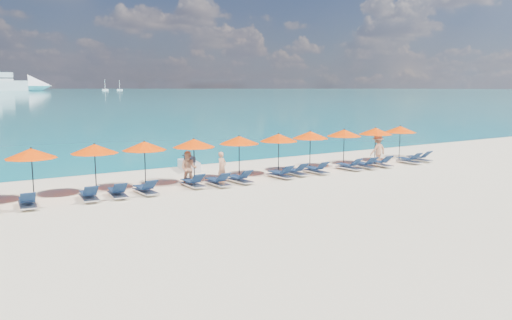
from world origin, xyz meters
TOP-DOWN VIEW (x-y plane):
  - ground at (0.00, 0.00)m, footprint 1400.00×1400.00m
  - sailboat_near at (140.80, 553.26)m, footprint 6.83×2.28m
  - sailboat_far at (158.44, 557.32)m, footprint 6.42×2.14m
  - jetski at (-1.11, 8.52)m, footprint 1.25×2.37m
  - beachgoer_a at (-1.24, 4.24)m, footprint 0.67×0.56m
  - beachgoer_b at (-2.98, 4.37)m, footprint 0.94×0.86m
  - beachgoer_c at (9.61, 4.32)m, footprint 1.20×0.60m
  - umbrella_1 at (-9.87, 4.83)m, footprint 2.10×2.10m
  - umbrella_2 at (-7.24, 5.03)m, footprint 2.10×2.10m
  - umbrella_3 at (-4.97, 4.92)m, footprint 2.10×2.10m
  - umbrella_4 at (-2.51, 4.75)m, footprint 2.10×2.10m
  - umbrella_5 at (0.09, 4.81)m, footprint 2.10×2.10m
  - umbrella_6 at (2.53, 4.74)m, footprint 2.10×2.10m
  - umbrella_7 at (4.92, 5.03)m, footprint 2.10×2.10m
  - umbrella_8 at (7.42, 4.94)m, footprint 2.10×2.10m
  - umbrella_9 at (9.88, 4.81)m, footprint 2.10×2.10m
  - umbrella_10 at (12.23, 4.96)m, footprint 2.10×2.10m
  - lounger_2 at (-10.28, 3.60)m, footprint 0.73×1.74m
  - lounger_3 at (-7.90, 3.61)m, footprint 0.74×1.74m
  - lounger_4 at (-6.70, 3.58)m, footprint 0.76×1.75m
  - lounger_5 at (-5.45, 3.55)m, footprint 0.71×1.73m
  - lounger_6 at (-3.01, 3.85)m, footprint 0.68×1.72m
  - lounger_7 at (-1.86, 3.48)m, footprint 0.68×1.72m
  - lounger_8 at (-0.60, 3.58)m, footprint 0.78×1.75m
  - lounger_9 at (1.92, 3.62)m, footprint 0.73×1.74m
  - lounger_10 at (3.02, 3.86)m, footprint 0.73×1.74m
  - lounger_11 at (4.34, 3.71)m, footprint 0.67×1.72m
  - lounger_12 at (6.71, 3.65)m, footprint 0.74×1.74m
  - lounger_13 at (7.89, 3.57)m, footprint 0.73×1.74m
  - lounger_14 at (9.13, 3.56)m, footprint 0.74×1.74m
  - lounger_15 at (11.58, 3.52)m, footprint 0.63×1.70m
  - lounger_16 at (12.77, 3.76)m, footprint 0.71×1.73m

SIDE VIEW (x-z plane):
  - ground at x=0.00m, z-range 0.00..0.00m
  - lounger_2 at x=-10.28m, z-range -0.09..0.56m
  - lounger_3 at x=-7.90m, z-range -0.09..0.56m
  - lounger_4 at x=-6.70m, z-range -0.09..0.56m
  - lounger_5 at x=-5.45m, z-range -0.09..0.56m
  - lounger_6 at x=-3.01m, z-range -0.09..0.56m
  - lounger_7 at x=-1.86m, z-range -0.09..0.56m
  - lounger_8 at x=-0.60m, z-range -0.09..0.56m
  - lounger_9 at x=1.92m, z-range -0.09..0.56m
  - lounger_10 at x=3.02m, z-range -0.09..0.56m
  - lounger_11 at x=4.34m, z-range -0.09..0.56m
  - lounger_12 at x=6.71m, z-range -0.09..0.56m
  - lounger_13 at x=7.89m, z-range -0.09..0.56m
  - lounger_14 at x=9.13m, z-range -0.09..0.56m
  - lounger_15 at x=11.58m, z-range -0.09..0.56m
  - lounger_16 at x=12.77m, z-range -0.09..0.56m
  - jetski at x=-1.11m, z-range -0.07..0.73m
  - beachgoer_a at x=-1.24m, z-range 0.00..1.55m
  - beachgoer_b at x=-2.98m, z-range 0.00..1.69m
  - beachgoer_c at x=9.61m, z-range 0.00..1.83m
  - sailboat_far at x=158.44m, z-range -4.68..7.10m
  - sailboat_near at x=140.80m, z-range -4.97..7.54m
  - umbrella_1 at x=-9.87m, z-range 0.88..3.16m
  - umbrella_2 at x=-7.24m, z-range 0.88..3.16m
  - umbrella_3 at x=-4.97m, z-range 0.88..3.16m
  - umbrella_4 at x=-2.51m, z-range 0.88..3.16m
  - umbrella_5 at x=0.09m, z-range 0.88..3.16m
  - umbrella_6 at x=2.53m, z-range 0.88..3.16m
  - umbrella_7 at x=4.92m, z-range 0.88..3.16m
  - umbrella_8 at x=7.42m, z-range 0.88..3.16m
  - umbrella_9 at x=9.88m, z-range 0.88..3.16m
  - umbrella_10 at x=12.23m, z-range 0.88..3.16m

